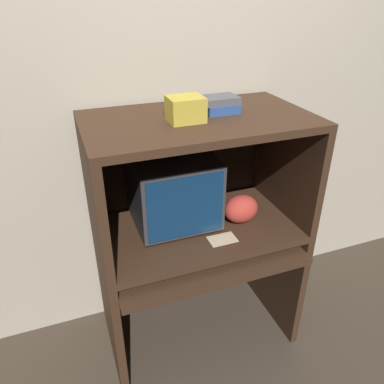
{
  "coord_description": "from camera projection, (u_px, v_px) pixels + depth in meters",
  "views": [
    {
      "loc": [
        -0.6,
        -1.22,
        1.87
      ],
      "look_at": [
        -0.03,
        0.31,
        0.97
      ],
      "focal_mm": 35.0,
      "sensor_mm": 36.0,
      "label": 1
    }
  ],
  "objects": [
    {
      "name": "ground_plane",
      "position": [
        216.0,
        368.0,
        2.09
      ],
      "size": [
        12.0,
        12.0,
        0.0
      ],
      "primitive_type": "plane",
      "color": "#3D3328"
    },
    {
      "name": "wall_back",
      "position": [
        174.0,
        107.0,
        2.02
      ],
      "size": [
        6.0,
        0.06,
        2.6
      ],
      "color": "#B2A893",
      "rests_on": "ground_plane"
    },
    {
      "name": "desk_base",
      "position": [
        200.0,
        279.0,
        2.1
      ],
      "size": [
        1.05,
        0.66,
        0.67
      ],
      "color": "#382316",
      "rests_on": "ground_plane"
    },
    {
      "name": "desk_monitor_shelf",
      "position": [
        198.0,
        229.0,
        1.98
      ],
      "size": [
        1.05,
        0.61,
        0.1
      ],
      "color": "#382316",
      "rests_on": "desk_base"
    },
    {
      "name": "hutch_upper",
      "position": [
        196.0,
        153.0,
        1.81
      ],
      "size": [
        1.05,
        0.61,
        0.59
      ],
      "color": "#382316",
      "rests_on": "desk_monitor_shelf"
    },
    {
      "name": "crt_monitor",
      "position": [
        173.0,
        190.0,
        1.91
      ],
      "size": [
        0.41,
        0.4,
        0.37
      ],
      "color": "#333338",
      "rests_on": "desk_monitor_shelf"
    },
    {
      "name": "keyboard",
      "position": [
        195.0,
        257.0,
        1.87
      ],
      "size": [
        0.43,
        0.14,
        0.03
      ],
      "color": "black",
      "rests_on": "desk_base"
    },
    {
      "name": "mouse",
      "position": [
        245.0,
        244.0,
        1.96
      ],
      "size": [
        0.07,
        0.05,
        0.03
      ],
      "color": "#28282B",
      "rests_on": "desk_base"
    },
    {
      "name": "snack_bag",
      "position": [
        241.0,
        209.0,
        1.97
      ],
      "size": [
        0.19,
        0.14,
        0.15
      ],
      "color": "#BC382D",
      "rests_on": "desk_monitor_shelf"
    },
    {
      "name": "book_stack",
      "position": [
        220.0,
        104.0,
        1.74
      ],
      "size": [
        0.17,
        0.13,
        0.07
      ],
      "color": "navy",
      "rests_on": "hutch_upper"
    },
    {
      "name": "paper_card",
      "position": [
        222.0,
        239.0,
        1.86
      ],
      "size": [
        0.14,
        0.09,
        0.0
      ],
      "color": "#CCB28C",
      "rests_on": "desk_monitor_shelf"
    },
    {
      "name": "storage_box",
      "position": [
        186.0,
        109.0,
        1.61
      ],
      "size": [
        0.15,
        0.13,
        0.11
      ],
      "color": "gold",
      "rests_on": "hutch_upper"
    }
  ]
}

